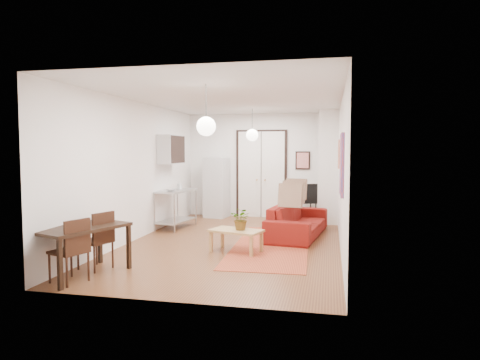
% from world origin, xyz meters
% --- Properties ---
extents(floor, '(7.00, 7.00, 0.00)m').
position_xyz_m(floor, '(0.00, 0.00, 0.00)').
color(floor, brown).
rests_on(floor, ground).
extents(ceiling, '(4.20, 7.00, 0.02)m').
position_xyz_m(ceiling, '(0.00, 0.00, 2.90)').
color(ceiling, silver).
rests_on(ceiling, wall_back).
extents(wall_back, '(4.20, 0.02, 2.90)m').
position_xyz_m(wall_back, '(0.00, 3.50, 1.45)').
color(wall_back, white).
rests_on(wall_back, floor).
extents(wall_front, '(4.20, 0.02, 2.90)m').
position_xyz_m(wall_front, '(0.00, -3.50, 1.45)').
color(wall_front, white).
rests_on(wall_front, floor).
extents(wall_left, '(0.02, 7.00, 2.90)m').
position_xyz_m(wall_left, '(-2.10, 0.00, 1.45)').
color(wall_left, white).
rests_on(wall_left, floor).
extents(wall_right, '(0.02, 7.00, 2.90)m').
position_xyz_m(wall_right, '(2.10, 0.00, 1.45)').
color(wall_right, white).
rests_on(wall_right, floor).
extents(double_doors, '(1.44, 0.06, 2.50)m').
position_xyz_m(double_doors, '(0.00, 3.46, 1.20)').
color(double_doors, white).
rests_on(double_doors, wall_back).
extents(stub_partition, '(0.50, 0.10, 2.90)m').
position_xyz_m(stub_partition, '(1.85, 2.55, 1.45)').
color(stub_partition, white).
rests_on(stub_partition, floor).
extents(wall_cabinet, '(0.35, 1.00, 0.70)m').
position_xyz_m(wall_cabinet, '(-1.92, 1.50, 1.90)').
color(wall_cabinet, silver).
rests_on(wall_cabinet, wall_left).
extents(painting_popart, '(0.05, 1.00, 1.00)m').
position_xyz_m(painting_popart, '(2.08, -1.25, 1.65)').
color(painting_popart, red).
rests_on(painting_popart, wall_right).
extents(painting_abstract, '(0.05, 0.50, 0.60)m').
position_xyz_m(painting_abstract, '(2.08, 0.80, 1.80)').
color(painting_abstract, '#EEE0C6').
rests_on(painting_abstract, wall_right).
extents(poster_back, '(0.40, 0.03, 0.50)m').
position_xyz_m(poster_back, '(1.15, 3.47, 1.60)').
color(poster_back, red).
rests_on(poster_back, wall_back).
extents(print_left, '(0.03, 0.44, 0.54)m').
position_xyz_m(print_left, '(-2.07, 2.00, 1.95)').
color(print_left, olive).
rests_on(print_left, wall_left).
extents(pendant_back, '(0.30, 0.30, 0.80)m').
position_xyz_m(pendant_back, '(0.00, 2.00, 2.25)').
color(pendant_back, white).
rests_on(pendant_back, ceiling).
extents(pendant_front, '(0.30, 0.30, 0.80)m').
position_xyz_m(pendant_front, '(0.00, -2.00, 2.25)').
color(pendant_front, white).
rests_on(pendant_front, ceiling).
extents(kilim_rug, '(1.58, 3.88, 0.01)m').
position_xyz_m(kilim_rug, '(0.77, -0.13, 0.00)').
color(kilim_rug, '#B04E2C').
rests_on(kilim_rug, floor).
extents(sofa, '(2.49, 1.26, 0.70)m').
position_xyz_m(sofa, '(1.22, 0.93, 0.35)').
color(sofa, maroon).
rests_on(sofa, floor).
extents(coffee_table, '(1.05, 0.76, 0.42)m').
position_xyz_m(coffee_table, '(0.21, -0.78, 0.36)').
color(coffee_table, tan).
rests_on(coffee_table, floor).
extents(potted_plant, '(0.44, 0.41, 0.41)m').
position_xyz_m(potted_plant, '(0.31, -0.78, 0.62)').
color(potted_plant, '#416D31').
rests_on(potted_plant, coffee_table).
extents(kitchen_counter, '(0.76, 1.28, 0.92)m').
position_xyz_m(kitchen_counter, '(-1.75, 1.33, 0.60)').
color(kitchen_counter, '#ABAEB0').
rests_on(kitchen_counter, floor).
extents(bowl, '(0.27, 0.27, 0.05)m').
position_xyz_m(bowl, '(-1.75, 1.03, 0.95)').
color(bowl, beige).
rests_on(bowl, kitchen_counter).
extents(soap_bottle, '(0.11, 0.11, 0.19)m').
position_xyz_m(soap_bottle, '(-1.75, 1.58, 1.02)').
color(soap_bottle, '#54ABB6').
rests_on(soap_bottle, kitchen_counter).
extents(fridge, '(0.67, 0.67, 1.68)m').
position_xyz_m(fridge, '(-1.22, 3.15, 0.84)').
color(fridge, silver).
rests_on(fridge, floor).
extents(dining_table, '(1.17, 1.52, 0.74)m').
position_xyz_m(dining_table, '(-1.75, -2.69, 0.66)').
color(dining_table, black).
rests_on(dining_table, floor).
extents(dining_chair_near, '(0.56, 0.68, 0.92)m').
position_xyz_m(dining_chair_near, '(-1.74, -2.25, 0.53)').
color(dining_chair_near, '#341B10').
rests_on(dining_chair_near, floor).
extents(dining_chair_far, '(0.56, 0.68, 0.92)m').
position_xyz_m(dining_chair_far, '(-1.74, -2.95, 0.53)').
color(dining_chair_far, '#341B10').
rests_on(dining_chair_far, floor).
extents(black_side_chair, '(0.60, 0.61, 1.00)m').
position_xyz_m(black_side_chair, '(1.28, 3.25, 0.58)').
color(black_side_chair, black).
rests_on(black_side_chair, floor).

